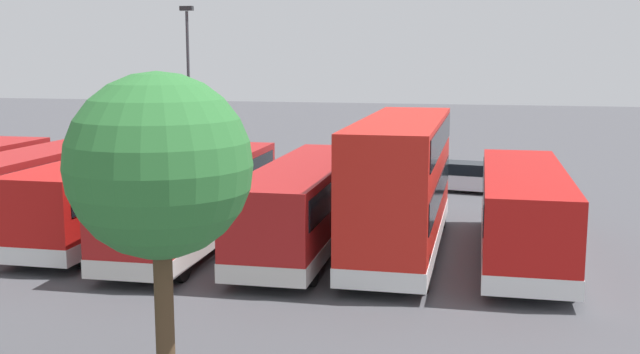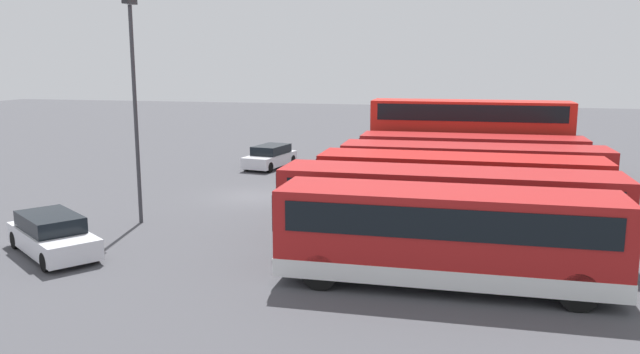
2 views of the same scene
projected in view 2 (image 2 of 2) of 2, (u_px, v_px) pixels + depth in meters
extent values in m
plane|color=#47474C|center=(255.00, 197.00, 31.50)|extent=(140.00, 140.00, 0.00)
cube|color=#B71411|center=(467.00, 143.00, 39.32)|extent=(2.71, 10.62, 2.60)
cube|color=silver|center=(467.00, 159.00, 39.51)|extent=(2.75, 10.66, 0.55)
cube|color=black|center=(468.00, 134.00, 39.21)|extent=(2.75, 9.82, 0.90)
cube|color=black|center=(383.00, 132.00, 40.38)|extent=(2.25, 0.09, 1.10)
cylinder|color=black|center=(403.00, 161.00, 39.30)|extent=(0.32, 1.10, 1.10)
cylinder|color=black|center=(406.00, 156.00, 41.45)|extent=(0.32, 1.10, 1.10)
cylinder|color=black|center=(533.00, 166.00, 37.58)|extent=(0.32, 1.10, 1.10)
cylinder|color=black|center=(529.00, 160.00, 39.74)|extent=(0.32, 1.10, 1.10)
cube|color=red|center=(469.00, 138.00, 35.36)|extent=(2.65, 10.95, 4.20)
cube|color=silver|center=(468.00, 170.00, 35.69)|extent=(2.69, 10.99, 0.55)
cube|color=black|center=(469.00, 141.00, 35.40)|extent=(2.70, 10.15, 0.90)
cube|color=black|center=(470.00, 111.00, 35.09)|extent=(2.70, 10.15, 0.90)
cube|color=black|center=(373.00, 139.00, 36.64)|extent=(2.25, 0.08, 1.10)
cylinder|color=black|center=(394.00, 171.00, 35.54)|extent=(0.31, 1.10, 1.10)
cylinder|color=black|center=(399.00, 165.00, 37.70)|extent=(0.31, 1.10, 1.10)
cylinder|color=black|center=(545.00, 177.00, 33.71)|extent=(0.31, 1.10, 1.10)
cylinder|color=black|center=(540.00, 170.00, 35.86)|extent=(0.31, 1.10, 1.10)
cube|color=#A51919|center=(470.00, 161.00, 32.34)|extent=(2.79, 11.26, 2.60)
cube|color=silver|center=(469.00, 180.00, 32.53)|extent=(2.83, 11.30, 0.55)
cube|color=black|center=(471.00, 149.00, 32.23)|extent=(2.83, 10.46, 0.90)
cube|color=black|center=(363.00, 146.00, 33.44)|extent=(2.25, 0.11, 1.10)
cylinder|color=black|center=(386.00, 182.00, 32.36)|extent=(0.32, 1.11, 1.10)
cylinder|color=black|center=(391.00, 175.00, 34.52)|extent=(0.32, 1.11, 1.10)
cylinder|color=black|center=(558.00, 189.00, 30.56)|extent=(0.32, 1.11, 1.10)
cylinder|color=black|center=(551.00, 181.00, 32.72)|extent=(0.32, 1.11, 1.10)
cube|color=#A51919|center=(472.00, 174.00, 28.59)|extent=(2.91, 11.90, 2.60)
cube|color=silver|center=(471.00, 196.00, 28.78)|extent=(2.95, 11.94, 0.55)
cube|color=black|center=(473.00, 161.00, 28.48)|extent=(2.95, 11.10, 0.90)
cube|color=black|center=(344.00, 157.00, 29.70)|extent=(2.25, 0.13, 1.10)
cylinder|color=black|center=(370.00, 198.00, 28.63)|extent=(0.33, 1.11, 1.10)
cylinder|color=black|center=(376.00, 188.00, 30.80)|extent=(0.33, 1.11, 1.10)
cylinder|color=black|center=(580.00, 207.00, 26.78)|extent=(0.33, 1.11, 1.10)
cylinder|color=black|center=(570.00, 196.00, 28.95)|extent=(0.33, 1.11, 1.10)
cube|color=#B71411|center=(459.00, 187.00, 25.44)|extent=(2.69, 11.36, 2.60)
cube|color=silver|center=(458.00, 212.00, 25.62)|extent=(2.73, 11.40, 0.55)
cube|color=black|center=(459.00, 173.00, 25.33)|extent=(2.74, 10.56, 0.90)
cube|color=black|center=(323.00, 168.00, 26.60)|extent=(2.25, 0.09, 1.10)
cylinder|color=black|center=(351.00, 214.00, 25.51)|extent=(0.31, 1.10, 1.10)
cylinder|color=black|center=(360.00, 203.00, 27.66)|extent=(0.31, 1.10, 1.10)
cylinder|color=black|center=(573.00, 227.00, 23.61)|extent=(0.31, 1.10, 1.10)
cylinder|color=black|center=(564.00, 213.00, 25.76)|extent=(0.31, 1.10, 1.10)
cube|color=#A51919|center=(447.00, 207.00, 22.06)|extent=(2.70, 11.81, 2.60)
cube|color=silver|center=(446.00, 235.00, 22.24)|extent=(2.74, 11.85, 0.55)
cube|color=black|center=(447.00, 190.00, 21.95)|extent=(2.75, 11.01, 0.90)
cube|color=black|center=(286.00, 183.00, 23.26)|extent=(2.25, 0.09, 1.10)
cylinder|color=black|center=(316.00, 237.00, 22.18)|extent=(0.31, 1.10, 1.10)
cylinder|color=black|center=(329.00, 222.00, 24.33)|extent=(0.31, 1.10, 1.10)
cylinder|color=black|center=(586.00, 255.00, 20.18)|extent=(0.31, 1.10, 1.10)
cylinder|color=black|center=(575.00, 236.00, 22.34)|extent=(0.31, 1.10, 1.10)
cube|color=#A51919|center=(446.00, 233.00, 18.61)|extent=(2.64, 10.03, 2.60)
cube|color=silver|center=(445.00, 266.00, 18.79)|extent=(2.68, 10.07, 0.55)
cube|color=black|center=(447.00, 214.00, 18.50)|extent=(2.69, 9.23, 0.90)
cube|color=black|center=(284.00, 205.00, 19.64)|extent=(2.25, 0.08, 1.10)
cylinder|color=black|center=(320.00, 272.00, 18.54)|extent=(0.31, 1.10, 1.10)
cylinder|color=black|center=(335.00, 250.00, 20.70)|extent=(0.31, 1.10, 1.10)
cylinder|color=black|center=(578.00, 292.00, 16.92)|extent=(0.31, 1.10, 1.10)
cylinder|color=black|center=(566.00, 266.00, 19.07)|extent=(0.31, 1.10, 1.10)
cube|color=silver|center=(53.00, 240.00, 21.91)|extent=(4.12, 4.78, 0.70)
cube|color=black|center=(50.00, 222.00, 21.95)|extent=(2.93, 3.19, 0.55)
cylinder|color=black|center=(95.00, 252.00, 21.20)|extent=(0.55, 0.65, 0.64)
cylinder|color=black|center=(46.00, 262.00, 20.17)|extent=(0.55, 0.65, 0.64)
cylinder|color=black|center=(60.00, 232.00, 23.72)|extent=(0.55, 0.65, 0.64)
cylinder|color=black|center=(15.00, 240.00, 22.69)|extent=(0.55, 0.65, 0.64)
cube|color=silver|center=(270.00, 159.00, 40.05)|extent=(4.64, 2.48, 0.70)
cube|color=black|center=(271.00, 149.00, 40.12)|extent=(2.88, 2.04, 0.55)
cylinder|color=black|center=(269.00, 167.00, 38.32)|extent=(0.67, 0.32, 0.64)
cylinder|color=black|center=(247.00, 166.00, 38.94)|extent=(0.67, 0.32, 0.64)
cylinder|color=black|center=(292.00, 160.00, 41.24)|extent=(0.67, 0.32, 0.64)
cylinder|color=black|center=(270.00, 158.00, 41.85)|extent=(0.67, 0.32, 0.64)
cylinder|color=#38383D|center=(136.00, 117.00, 25.60)|extent=(0.16, 0.16, 8.91)
cube|color=#262628|center=(129.00, 1.00, 24.77)|extent=(0.70, 0.30, 0.24)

